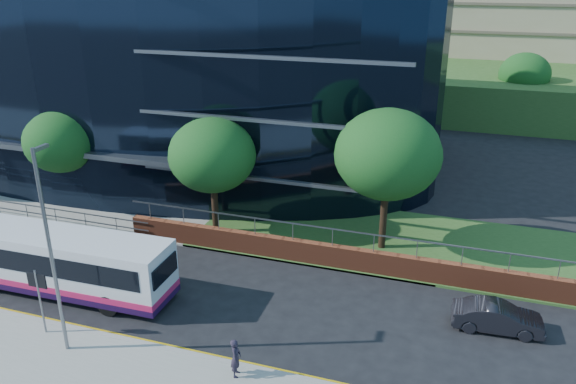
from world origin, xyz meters
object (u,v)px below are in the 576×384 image
(street_sign, at_px, (38,288))
(tree_far_b, at_px, (61,141))
(tree_far_c, at_px, (212,155))
(city_bus, at_px, (62,262))
(pedestrian, at_px, (236,358))
(tree_far_d, at_px, (388,154))
(parked_car, at_px, (498,317))
(tree_dist_e, at_px, (525,74))
(streetlight_east, at_px, (50,248))

(street_sign, height_order, tree_far_b, tree_far_b)
(tree_far_c, bearing_deg, street_sign, -103.29)
(city_bus, distance_m, pedestrian, 10.09)
(tree_far_b, bearing_deg, tree_far_d, 1.51)
(city_bus, relative_size, parked_car, 2.95)
(street_sign, xyz_separation_m, tree_far_b, (-7.50, 11.09, 2.06))
(tree_dist_e, distance_m, parked_car, 35.88)
(tree_far_c, distance_m, parked_car, 15.80)
(street_sign, relative_size, pedestrian, 1.88)
(street_sign, distance_m, tree_far_b, 13.54)
(tree_far_c, xyz_separation_m, tree_far_d, (9.00, 1.00, 0.65))
(tree_far_c, bearing_deg, tree_far_b, 177.14)
(street_sign, bearing_deg, parked_car, 19.36)
(street_sign, bearing_deg, tree_dist_e, 64.88)
(pedestrian, bearing_deg, tree_far_b, 41.66)
(pedestrian, bearing_deg, streetlight_east, 81.90)
(street_sign, bearing_deg, tree_far_c, 76.71)
(tree_far_d, bearing_deg, streetlight_east, -129.40)
(pedestrian, bearing_deg, tree_far_d, -28.96)
(city_bus, xyz_separation_m, parked_car, (18.49, 3.03, -0.92))
(tree_far_b, bearing_deg, parked_car, -11.68)
(tree_far_d, xyz_separation_m, pedestrian, (-3.27, -11.57, -4.29))
(streetlight_east, bearing_deg, street_sign, 158.64)
(tree_far_c, distance_m, pedestrian, 12.57)
(street_sign, xyz_separation_m, tree_far_d, (11.50, 11.59, 3.04))
(street_sign, bearing_deg, city_bus, 115.13)
(tree_far_b, relative_size, city_bus, 0.57)
(tree_far_c, height_order, streetlight_east, streetlight_east)
(street_sign, bearing_deg, streetlight_east, -21.36)
(street_sign, distance_m, tree_far_c, 11.14)
(street_sign, relative_size, tree_far_c, 0.43)
(streetlight_east, relative_size, city_bus, 0.76)
(tree_far_d, bearing_deg, pedestrian, -105.76)
(tree_dist_e, bearing_deg, tree_far_d, -104.93)
(city_bus, height_order, parked_car, city_bus)
(tree_far_c, relative_size, streetlight_east, 0.81)
(city_bus, bearing_deg, tree_dist_e, 60.47)
(pedestrian, bearing_deg, parked_car, -69.14)
(tree_far_c, height_order, city_bus, tree_far_c)
(tree_far_c, relative_size, parked_car, 1.82)
(tree_far_d, relative_size, city_bus, 0.70)
(tree_far_c, xyz_separation_m, tree_dist_e, (17.00, 31.00, 0.00))
(street_sign, relative_size, city_bus, 0.27)
(tree_far_d, distance_m, pedestrian, 12.77)
(streetlight_east, bearing_deg, city_bus, 129.10)
(parked_car, bearing_deg, tree_far_c, 68.74)
(tree_far_d, bearing_deg, parked_car, -44.95)
(tree_far_c, height_order, pedestrian, tree_far_c)
(tree_dist_e, xyz_separation_m, city_bus, (-20.90, -38.61, -3.03))
(tree_dist_e, height_order, parked_car, tree_dist_e)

